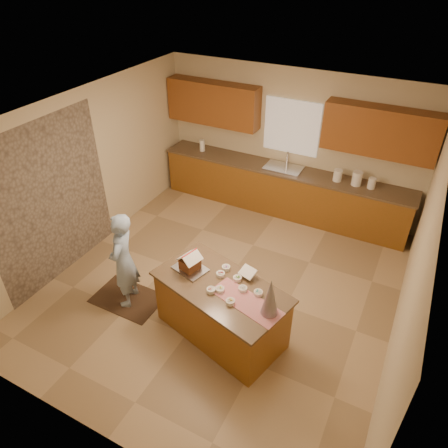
{
  "coord_description": "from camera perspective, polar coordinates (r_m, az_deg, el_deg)",
  "views": [
    {
      "loc": [
        2.21,
        -4.28,
        4.47
      ],
      "look_at": [
        -0.1,
        0.2,
        1.0
      ],
      "focal_mm": 33.12,
      "sensor_mm": 36.0,
      "label": 1
    }
  ],
  "objects": [
    {
      "name": "table_runner",
      "position": [
        5.09,
        3.1,
        -10.67
      ],
      "size": [
        0.99,
        0.57,
        0.01
      ],
      "primitive_type": "cube",
      "rotation": [
        0.0,
        0.0,
        -0.27
      ],
      "color": "#B00C1F",
      "rests_on": "island_top"
    },
    {
      "name": "wall_front",
      "position": [
        4.12,
        -18.72,
        -17.3
      ],
      "size": [
        5.5,
        5.5,
        0.0
      ],
      "primitive_type": "plane",
      "color": "beige",
      "rests_on": "floor"
    },
    {
      "name": "island_top",
      "position": [
        5.3,
        -0.42,
        -8.66
      ],
      "size": [
        1.94,
        1.35,
        0.04
      ],
      "primitive_type": "cube",
      "rotation": [
        0.0,
        0.0,
        -0.27
      ],
      "color": "brown",
      "rests_on": "island_base"
    },
    {
      "name": "island_base",
      "position": [
        5.61,
        -0.4,
        -11.86
      ],
      "size": [
        1.84,
        1.26,
        0.82
      ],
      "primitive_type": "cube",
      "rotation": [
        0.0,
        0.0,
        -0.27
      ],
      "color": "brown",
      "rests_on": "floor"
    },
    {
      "name": "faucet",
      "position": [
        8.02,
        8.73,
        8.96
      ],
      "size": [
        0.03,
        0.03,
        0.28
      ],
      "primitive_type": "cylinder",
      "color": "silver",
      "rests_on": "back_counter_top"
    },
    {
      "name": "canister_b",
      "position": [
        7.6,
        17.88,
        6.0
      ],
      "size": [
        0.17,
        0.17,
        0.25
      ],
      "primitive_type": "cylinder",
      "color": "white",
      "rests_on": "back_counter_top"
    },
    {
      "name": "floor",
      "position": [
        6.57,
        -0.02,
        -8.31
      ],
      "size": [
        5.5,
        5.5,
        0.0
      ],
      "primitive_type": "plane",
      "color": "tan",
      "rests_on": "ground"
    },
    {
      "name": "wall_back",
      "position": [
        8.0,
        9.21,
        11.15
      ],
      "size": [
        5.5,
        5.5,
        0.0
      ],
      "primitive_type": "plane",
      "color": "beige",
      "rests_on": "floor"
    },
    {
      "name": "window_curtain",
      "position": [
        7.86,
        9.34,
        13.08
      ],
      "size": [
        1.05,
        0.03,
        1.0
      ],
      "primitive_type": "cube",
      "color": "white",
      "rests_on": "wall_back"
    },
    {
      "name": "boy",
      "position": [
        5.98,
        -13.7,
        -4.96
      ],
      "size": [
        0.51,
        0.63,
        1.5
      ],
      "primitive_type": "imported",
      "rotation": [
        0.0,
        0.0,
        -1.27
      ],
      "color": "#95B1D4",
      "rests_on": "rug"
    },
    {
      "name": "upper_cabinet_right",
      "position": [
        7.35,
        20.79,
        11.84
      ],
      "size": [
        1.85,
        0.35,
        0.8
      ],
      "primitive_type": "cube",
      "color": "brown",
      "rests_on": "wall_back"
    },
    {
      "name": "back_counter_top",
      "position": [
        7.93,
        8.18,
        7.43
      ],
      "size": [
        4.85,
        0.63,
        0.04
      ],
      "primitive_type": "cube",
      "color": "brown",
      "rests_on": "back_counter_base"
    },
    {
      "name": "sink",
      "position": [
        7.94,
        8.17,
        7.37
      ],
      "size": [
        0.7,
        0.45,
        0.12
      ],
      "primitive_type": "cube",
      "color": "silver",
      "rests_on": "back_counter_top"
    },
    {
      "name": "ceiling",
      "position": [
        5.13,
        -0.03,
        14.36
      ],
      "size": [
        5.5,
        5.5,
        0.0
      ],
      "primitive_type": "plane",
      "color": "silver",
      "rests_on": "floor"
    },
    {
      "name": "candy_bowls",
      "position": [
        5.26,
        0.93,
        -8.45
      ],
      "size": [
        0.68,
        0.64,
        0.05
      ],
      "color": "white",
      "rests_on": "island_top"
    },
    {
      "name": "wall_right",
      "position": [
        5.31,
        24.84,
        -5.28
      ],
      "size": [
        5.5,
        5.5,
        0.0
      ],
      "primitive_type": "plane",
      "color": "beige",
      "rests_on": "floor"
    },
    {
      "name": "wall_left",
      "position": [
        7.09,
        -18.42,
        6.57
      ],
      "size": [
        5.5,
        5.5,
        0.0
      ],
      "primitive_type": "plane",
      "color": "beige",
      "rests_on": "floor"
    },
    {
      "name": "tinsel_tree",
      "position": [
        4.81,
        6.41,
        -9.97
      ],
      "size": [
        0.25,
        0.25,
        0.51
      ],
      "primitive_type": "cone",
      "rotation": [
        0.0,
        0.0,
        -0.27
      ],
      "color": "#B2B2BE",
      "rests_on": "island_top"
    },
    {
      "name": "canister_c",
      "position": [
        7.59,
        19.73,
        5.32
      ],
      "size": [
        0.14,
        0.14,
        0.19
      ],
      "primitive_type": "cylinder",
      "color": "white",
      "rests_on": "back_counter_top"
    },
    {
      "name": "rug",
      "position": [
        6.5,
        -13.14,
        -9.99
      ],
      "size": [
        1.02,
        0.67,
        0.01
      ],
      "primitive_type": "cube",
      "color": "black",
      "rests_on": "floor"
    },
    {
      "name": "stone_accent",
      "position": [
        6.67,
        -22.73,
        2.75
      ],
      "size": [
        0.0,
        2.5,
        2.5
      ],
      "primitive_type": "plane",
      "rotation": [
        1.57,
        0.0,
        1.57
      ],
      "color": "gray",
      "rests_on": "wall_left"
    },
    {
      "name": "baking_tray",
      "position": [
        5.53,
        -4.67,
        -6.18
      ],
      "size": [
        0.5,
        0.42,
        0.02
      ],
      "primitive_type": "cube",
      "rotation": [
        0.0,
        0.0,
        -0.27
      ],
      "color": "silver",
      "rests_on": "island_top"
    },
    {
      "name": "back_counter_base",
      "position": [
        8.15,
        7.92,
        4.56
      ],
      "size": [
        4.8,
        0.6,
        0.88
      ],
      "primitive_type": "cube",
      "color": "brown",
      "rests_on": "floor"
    },
    {
      "name": "canister_a",
      "position": [
        7.66,
        15.42,
        6.5
      ],
      "size": [
        0.15,
        0.15,
        0.21
      ],
      "primitive_type": "cylinder",
      "color": "white",
      "rests_on": "back_counter_top"
    },
    {
      "name": "gingerbread_house",
      "position": [
        5.46,
        -4.72,
        -5.3
      ],
      "size": [
        0.32,
        0.32,
        0.26
      ],
      "color": "#5E2818",
      "rests_on": "baking_tray"
    },
    {
      "name": "paper_towel",
      "position": [
        8.54,
        -3.03,
        10.77
      ],
      "size": [
        0.11,
        0.11,
        0.23
      ],
      "primitive_type": "cylinder",
      "color": "white",
      "rests_on": "back_counter_top"
    },
    {
      "name": "upper_cabinet_left",
      "position": [
        8.23,
        -1.48,
        16.33
      ],
      "size": [
        1.85,
        0.35,
        0.8
      ],
      "primitive_type": "cube",
      "color": "brown",
      "rests_on": "wall_back"
    },
    {
      "name": "cookbook",
      "position": [
        5.37,
        3.28,
        -6.63
      ],
      "size": [
        0.24,
        0.21,
        0.09
      ],
      "primitive_type": "cube",
      "rotation": [
        -1.13,
        0.0,
        -0.27
      ],
      "color": "white",
      "rests_on": "island_top"
    }
  ]
}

